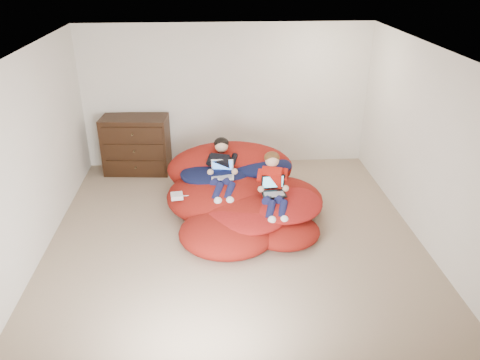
% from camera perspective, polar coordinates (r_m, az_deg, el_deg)
% --- Properties ---
extents(room_shell, '(5.10, 5.10, 2.77)m').
position_cam_1_polar(room_shell, '(6.41, -0.68, -4.99)').
color(room_shell, gray).
rests_on(room_shell, ground).
extents(dresser, '(1.16, 0.66, 1.00)m').
position_cam_1_polar(dresser, '(8.37, -12.52, 4.21)').
color(dresser, black).
rests_on(dresser, ground).
extents(beanbag_pile, '(2.36, 2.52, 0.94)m').
position_cam_1_polar(beanbag_pile, '(6.95, 0.21, -1.95)').
color(beanbag_pile, maroon).
rests_on(beanbag_pile, ground).
extents(cream_pillow, '(0.45, 0.29, 0.29)m').
position_cam_1_polar(cream_pillow, '(7.50, -4.09, 3.17)').
color(cream_pillow, silver).
rests_on(cream_pillow, beanbag_pile).
extents(older_boy, '(0.40, 1.08, 0.65)m').
position_cam_1_polar(older_boy, '(6.94, -2.17, 1.63)').
color(older_boy, black).
rests_on(older_boy, beanbag_pile).
extents(younger_boy, '(0.38, 0.94, 0.70)m').
position_cam_1_polar(younger_boy, '(6.53, 4.09, -0.38)').
color(younger_boy, red).
rests_on(younger_boy, beanbag_pile).
extents(laptop_white, '(0.34, 0.33, 0.23)m').
position_cam_1_polar(laptop_white, '(6.88, -2.14, 1.04)').
color(laptop_white, silver).
rests_on(laptop_white, older_boy).
extents(laptop_black, '(0.34, 0.30, 0.24)m').
position_cam_1_polar(laptop_black, '(6.53, 4.11, -1.05)').
color(laptop_black, black).
rests_on(laptop_black, younger_boy).
extents(power_adapter, '(0.19, 0.19, 0.06)m').
position_cam_1_polar(power_adapter, '(6.68, -7.71, -1.95)').
color(power_adapter, silver).
rests_on(power_adapter, beanbag_pile).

